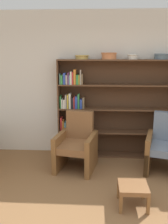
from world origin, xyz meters
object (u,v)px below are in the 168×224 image
at_px(bookshelf, 107,110).
at_px(bowl_copper, 82,57).
at_px(bowl_brass, 133,57).
at_px(armchair_cushioned, 166,147).
at_px(armchair_leather, 77,145).
at_px(bowl_terracotta, 109,55).
at_px(bowl_cream, 161,56).
at_px(footstool, 133,189).

bearing_deg(bookshelf, bowl_copper, -177.42).
relative_size(bookshelf, bowl_brass, 12.03).
bearing_deg(armchair_cushioned, armchair_leather, 15.70).
height_order(bookshelf, bowl_brass, bowl_brass).
xyz_separation_m(bookshelf, armchair_cushioned, (0.99, -0.60, -0.49)).
relative_size(bowl_terracotta, armchair_cushioned, 0.29).
bearing_deg(bowl_cream, armchair_leather, -158.67).
relative_size(bowl_copper, bowl_brass, 1.34).
bearing_deg(bowl_copper, bowl_cream, 0.00).
height_order(armchair_cushioned, footstool, armchair_cushioned).
height_order(bookshelf, armchair_leather, bookshelf).
xyz_separation_m(bowl_brass, armchair_leather, (-0.98, -0.58, -1.49)).
bearing_deg(bowl_copper, bowl_terracotta, 0.00).
bearing_deg(armchair_leather, bookshelf, -120.56).
relative_size(bowl_cream, footstool, 0.69).
bearing_deg(armchair_leather, armchair_cushioned, -168.77).
bearing_deg(footstool, armchair_leather, 127.50).
relative_size(bookshelf, armchair_cushioned, 2.34).
bearing_deg(bowl_brass, armchair_cushioned, -46.25).
xyz_separation_m(bowl_brass, footstool, (-0.14, -1.67, -1.66)).
xyz_separation_m(bowl_cream, armchair_cushioned, (0.05, -0.58, -1.50)).
distance_m(armchair_cushioned, footstool, 1.30).
bearing_deg(footstool, bowl_cream, 68.80).
bearing_deg(footstool, bowl_terracotta, 99.77).
bearing_deg(bowl_cream, bowl_brass, 180.00).
relative_size(bookshelf, bowl_terracotta, 7.95).
distance_m(bowl_terracotta, bowl_cream, 0.93).
relative_size(bowl_brass, armchair_cushioned, 0.19).
bearing_deg(bowl_cream, bookshelf, 178.68).
bearing_deg(armchair_cushioned, footstool, 73.16).
xyz_separation_m(bowl_copper, bowl_brass, (0.92, 0.00, 0.01)).
height_order(bookshelf, bowl_cream, bowl_cream).
relative_size(bookshelf, armchair_leather, 2.34).
xyz_separation_m(armchair_cushioned, footstool, (-0.69, -1.09, -0.17)).
relative_size(bookshelf, bowl_copper, 8.99).
distance_m(bowl_copper, armchair_leather, 1.60).
bearing_deg(bowl_cream, armchair_cushioned, -85.21).
height_order(bookshelf, footstool, bookshelf).
xyz_separation_m(bowl_copper, footstool, (0.78, -1.67, -1.66)).
height_order(bowl_terracotta, bowl_brass, bowl_terracotta).
relative_size(bowl_cream, armchair_cushioned, 0.27).
xyz_separation_m(bowl_cream, footstool, (-0.65, -1.67, -1.67)).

